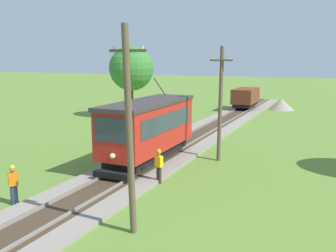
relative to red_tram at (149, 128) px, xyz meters
The scene contains 8 objects.
red_tram is the anchor object (origin of this frame).
freight_car 26.14m from the red_tram, 90.01° to the left, with size 2.40×5.20×2.31m.
utility_pole_near_tram 9.50m from the red_tram, 67.33° to the right, with size 1.40×0.61×7.45m.
utility_pole_mid 4.68m from the red_tram, 36.06° to the left, with size 1.40×0.55×7.00m.
gravel_pile 28.58m from the red_tram, 82.04° to the left, with size 3.02×3.02×1.36m, color gray.
track_worker 8.61m from the red_tram, 106.75° to the right, with size 0.42×0.45×1.78m.
second_worker 3.85m from the red_tram, 55.28° to the right, with size 0.44×0.34×1.78m.
tree_left_far 18.67m from the red_tram, 122.14° to the left, with size 4.68×4.68×7.54m.
Camera 1 is at (10.09, 1.93, 6.33)m, focal length 41.11 mm.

